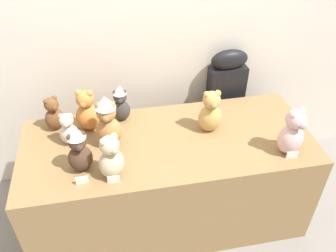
{
  "coord_description": "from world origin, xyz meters",
  "views": [
    {
      "loc": [
        -0.32,
        -1.44,
        2.22
      ],
      "look_at": [
        0.0,
        0.25,
        0.85
      ],
      "focal_mm": 38.27,
      "sensor_mm": 36.0,
      "label": 1
    }
  ],
  "objects_px": {
    "instrument_case": "(224,110)",
    "teddy_bear_honey": "(211,112)",
    "teddy_bear_sand": "(111,158)",
    "display_table": "(168,180)",
    "teddy_bear_cocoa": "(79,150)",
    "teddy_bear_blush": "(292,133)",
    "teddy_bear_charcoal": "(121,103)",
    "teddy_bear_caramel": "(107,122)",
    "teddy_bear_chestnut": "(54,114)",
    "teddy_bear_cream": "(68,130)",
    "teddy_bear_ginger": "(87,111)"
  },
  "relations": [
    {
      "from": "teddy_bear_caramel",
      "to": "teddy_bear_blush",
      "type": "bearing_deg",
      "value": -7.11
    },
    {
      "from": "teddy_bear_caramel",
      "to": "teddy_bear_honey",
      "type": "distance_m",
      "value": 0.65
    },
    {
      "from": "teddy_bear_caramel",
      "to": "teddy_bear_charcoal",
      "type": "relative_size",
      "value": 1.33
    },
    {
      "from": "teddy_bear_sand",
      "to": "display_table",
      "type": "bearing_deg",
      "value": 1.47
    },
    {
      "from": "display_table",
      "to": "teddy_bear_ginger",
      "type": "bearing_deg",
      "value": 155.52
    },
    {
      "from": "teddy_bear_caramel",
      "to": "teddy_bear_charcoal",
      "type": "bearing_deg",
      "value": 75.66
    },
    {
      "from": "teddy_bear_caramel",
      "to": "teddy_bear_blush",
      "type": "height_order",
      "value": "teddy_bear_caramel"
    },
    {
      "from": "instrument_case",
      "to": "teddy_bear_chestnut",
      "type": "xyz_separation_m",
      "value": [
        -1.25,
        -0.25,
        0.31
      ]
    },
    {
      "from": "teddy_bear_caramel",
      "to": "teddy_bear_cocoa",
      "type": "distance_m",
      "value": 0.26
    },
    {
      "from": "display_table",
      "to": "teddy_bear_chestnut",
      "type": "distance_m",
      "value": 0.89
    },
    {
      "from": "teddy_bear_cocoa",
      "to": "teddy_bear_blush",
      "type": "bearing_deg",
      "value": -18.47
    },
    {
      "from": "teddy_bear_blush",
      "to": "teddy_bear_honey",
      "type": "xyz_separation_m",
      "value": [
        -0.41,
        0.29,
        -0.01
      ]
    },
    {
      "from": "instrument_case",
      "to": "teddy_bear_sand",
      "type": "relative_size",
      "value": 3.67
    },
    {
      "from": "teddy_bear_chestnut",
      "to": "teddy_bear_sand",
      "type": "height_order",
      "value": "teddy_bear_sand"
    },
    {
      "from": "teddy_bear_sand",
      "to": "teddy_bear_charcoal",
      "type": "bearing_deg",
      "value": 48.18
    },
    {
      "from": "display_table",
      "to": "teddy_bear_sand",
      "type": "xyz_separation_m",
      "value": [
        -0.36,
        -0.23,
        0.5
      ]
    },
    {
      "from": "teddy_bear_sand",
      "to": "teddy_bear_cream",
      "type": "bearing_deg",
      "value": 94.84
    },
    {
      "from": "teddy_bear_sand",
      "to": "teddy_bear_chestnut",
      "type": "bearing_deg",
      "value": 92.75
    },
    {
      "from": "display_table",
      "to": "teddy_bear_chestnut",
      "type": "height_order",
      "value": "teddy_bear_chestnut"
    },
    {
      "from": "teddy_bear_sand",
      "to": "teddy_bear_honey",
      "type": "bearing_deg",
      "value": -6.86
    },
    {
      "from": "display_table",
      "to": "instrument_case",
      "type": "height_order",
      "value": "instrument_case"
    },
    {
      "from": "teddy_bear_charcoal",
      "to": "teddy_bear_cocoa",
      "type": "bearing_deg",
      "value": -117.04
    },
    {
      "from": "teddy_bear_sand",
      "to": "teddy_bear_caramel",
      "type": "bearing_deg",
      "value": 58.74
    },
    {
      "from": "teddy_bear_cream",
      "to": "teddy_bear_sand",
      "type": "relative_size",
      "value": 0.78
    },
    {
      "from": "display_table",
      "to": "teddy_bear_caramel",
      "type": "distance_m",
      "value": 0.65
    },
    {
      "from": "teddy_bear_ginger",
      "to": "teddy_bear_cocoa",
      "type": "xyz_separation_m",
      "value": [
        -0.05,
        -0.37,
        0.01
      ]
    },
    {
      "from": "teddy_bear_chestnut",
      "to": "teddy_bear_charcoal",
      "type": "xyz_separation_m",
      "value": [
        0.43,
        0.02,
        0.02
      ]
    },
    {
      "from": "teddy_bear_chestnut",
      "to": "teddy_bear_caramel",
      "type": "relative_size",
      "value": 0.68
    },
    {
      "from": "instrument_case",
      "to": "teddy_bear_caramel",
      "type": "distance_m",
      "value": 1.09
    },
    {
      "from": "teddy_bear_caramel",
      "to": "teddy_bear_cream",
      "type": "bearing_deg",
      "value": 174.38
    },
    {
      "from": "instrument_case",
      "to": "teddy_bear_charcoal",
      "type": "bearing_deg",
      "value": -167.84
    },
    {
      "from": "teddy_bear_cocoa",
      "to": "teddy_bear_blush",
      "type": "xyz_separation_m",
      "value": [
        1.23,
        -0.08,
        -0.0
      ]
    },
    {
      "from": "instrument_case",
      "to": "teddy_bear_honey",
      "type": "height_order",
      "value": "instrument_case"
    },
    {
      "from": "display_table",
      "to": "teddy_bear_charcoal",
      "type": "distance_m",
      "value": 0.63
    },
    {
      "from": "teddy_bear_caramel",
      "to": "teddy_bear_cocoa",
      "type": "xyz_separation_m",
      "value": [
        -0.17,
        -0.19,
        -0.02
      ]
    },
    {
      "from": "teddy_bear_ginger",
      "to": "teddy_bear_chestnut",
      "type": "distance_m",
      "value": 0.22
    },
    {
      "from": "teddy_bear_ginger",
      "to": "teddy_bear_honey",
      "type": "height_order",
      "value": "teddy_bear_honey"
    },
    {
      "from": "teddy_bear_cream",
      "to": "teddy_bear_sand",
      "type": "height_order",
      "value": "teddy_bear_sand"
    },
    {
      "from": "teddy_bear_ginger",
      "to": "teddy_bear_sand",
      "type": "bearing_deg",
      "value": -59.32
    },
    {
      "from": "teddy_bear_caramel",
      "to": "teddy_bear_chestnut",
      "type": "bearing_deg",
      "value": 153.79
    },
    {
      "from": "teddy_bear_caramel",
      "to": "teddy_bear_honey",
      "type": "bearing_deg",
      "value": 9.17
    },
    {
      "from": "instrument_case",
      "to": "teddy_bear_honey",
      "type": "distance_m",
      "value": 0.62
    },
    {
      "from": "teddy_bear_chestnut",
      "to": "teddy_bear_cocoa",
      "type": "height_order",
      "value": "teddy_bear_cocoa"
    },
    {
      "from": "teddy_bear_ginger",
      "to": "teddy_bear_chestnut",
      "type": "bearing_deg",
      "value": -176.4
    },
    {
      "from": "teddy_bear_charcoal",
      "to": "teddy_bear_sand",
      "type": "distance_m",
      "value": 0.52
    },
    {
      "from": "instrument_case",
      "to": "teddy_bear_honey",
      "type": "bearing_deg",
      "value": -123.85
    },
    {
      "from": "teddy_bear_cream",
      "to": "teddy_bear_sand",
      "type": "bearing_deg",
      "value": -48.08
    },
    {
      "from": "teddy_bear_honey",
      "to": "teddy_bear_sand",
      "type": "xyz_separation_m",
      "value": [
        -0.65,
        -0.3,
        -0.01
      ]
    },
    {
      "from": "teddy_bear_charcoal",
      "to": "teddy_bear_blush",
      "type": "xyz_separation_m",
      "value": [
        0.97,
        -0.51,
        0.02
      ]
    },
    {
      "from": "instrument_case",
      "to": "teddy_bear_honey",
      "type": "xyz_separation_m",
      "value": [
        -0.26,
        -0.45,
        0.33
      ]
    }
  ]
}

